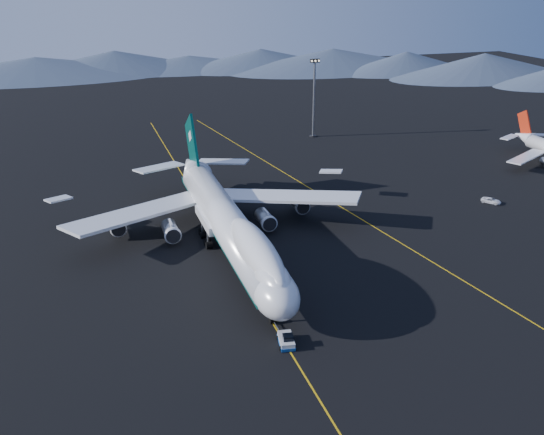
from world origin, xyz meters
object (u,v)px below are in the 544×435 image
object	(u,v)px
boeing_747	(228,222)
floodlight_mast	(314,98)
service_van	(491,201)
pushback_tug	(286,341)

from	to	relation	value
boeing_747	floodlight_mast	world-z (taller)	floodlight_mast
service_van	floodlight_mast	world-z (taller)	floodlight_mast
pushback_tug	floodlight_mast	bearing A→B (deg)	76.21
pushback_tug	service_van	xyz separation A→B (m)	(62.46, 38.66, 0.05)
service_van	boeing_747	bearing A→B (deg)	146.49
boeing_747	pushback_tug	world-z (taller)	boeing_747
boeing_747	floodlight_mast	size ratio (longest dim) A/B	3.00
service_van	pushback_tug	bearing A→B (deg)	172.57
boeing_747	pushback_tug	distance (m)	32.87
boeing_747	floodlight_mast	xyz separation A→B (m)	(46.55, 74.74, 6.41)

